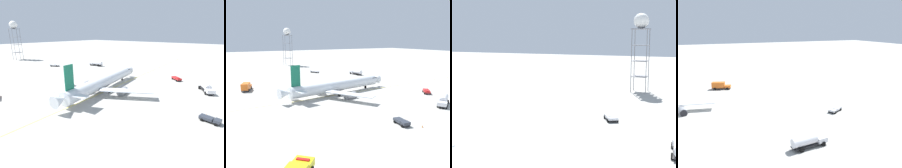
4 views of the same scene
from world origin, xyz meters
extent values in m
plane|color=#ADAAA3|center=(0.00, 0.00, 0.00)|extent=(600.00, 600.00, 0.00)
cylinder|color=silver|center=(4.66, 1.35, 3.06)|extent=(38.61, 10.39, 3.94)
cone|color=silver|center=(-15.50, -2.11, 3.06)|extent=(3.59, 4.20, 3.74)
cone|color=silver|center=(25.10, 4.85, 3.36)|extent=(4.51, 3.98, 3.35)
cube|color=black|center=(-13.33, -1.74, 3.95)|extent=(2.93, 3.71, 0.70)
ellipsoid|color=slate|center=(6.55, 1.67, 1.98)|extent=(14.26, 5.84, 2.17)
cube|color=#146B4C|center=(21.35, 4.21, 8.37)|extent=(3.19, 0.78, 6.68)
cube|color=silver|center=(21.88, 1.12, 3.85)|extent=(3.35, 5.05, 0.20)
cube|color=silver|center=(20.82, 7.29, 3.85)|extent=(3.35, 5.05, 0.20)
cube|color=silver|center=(9.65, -8.15, 2.37)|extent=(6.53, 16.79, 0.28)
cube|color=silver|center=(6.20, 11.96, 2.37)|extent=(11.31, 15.84, 0.28)
cylinder|color=gray|center=(6.72, -6.15, 0.90)|extent=(4.51, 3.12, 2.45)
cylinder|color=black|center=(4.62, -6.50, 0.90)|extent=(0.50, 2.08, 2.09)
cylinder|color=gray|center=(4.11, 9.10, 0.90)|extent=(4.51, 3.12, 2.45)
cylinder|color=black|center=(2.01, 8.74, 0.90)|extent=(0.50, 2.08, 2.09)
cylinder|color=#9EA0A5|center=(-9.76, -1.13, 1.46)|extent=(0.20, 0.20, 1.82)
cylinder|color=black|center=(-9.76, -1.13, 0.55)|extent=(1.13, 0.48, 1.10)
cylinder|color=#9EA0A5|center=(7.12, -1.65, 1.46)|extent=(0.20, 0.20, 1.82)
cylinder|color=black|center=(7.12, -1.65, 0.55)|extent=(1.13, 0.48, 1.10)
cylinder|color=#9EA0A5|center=(5.98, 4.99, 1.46)|extent=(0.20, 0.20, 1.82)
cylinder|color=black|center=(5.98, 4.99, 0.55)|extent=(1.13, 0.48, 1.10)
cube|color=#232326|center=(-9.57, -51.03, 0.50)|extent=(4.28, 5.58, 0.20)
cube|color=white|center=(-10.46, -49.41, 0.88)|extent=(2.78, 2.50, 0.55)
cube|color=black|center=(-10.80, -48.81, 0.96)|extent=(1.73, 1.01, 0.31)
cube|color=white|center=(-9.13, -51.82, 0.95)|extent=(3.71, 4.18, 0.70)
cylinder|color=black|center=(-11.47, -49.97, 0.40)|extent=(0.63, 0.84, 0.80)
cylinder|color=black|center=(-9.46, -48.86, 0.40)|extent=(0.63, 0.84, 0.80)
cylinder|color=black|center=(-9.75, -53.07, 0.40)|extent=(0.63, 0.84, 0.80)
cylinder|color=black|center=(-7.74, -51.96, 0.40)|extent=(0.63, 0.84, 0.80)
cube|color=#232326|center=(6.61, 35.25, 0.42)|extent=(2.26, 4.56, 0.20)
cube|color=#2D333D|center=(6.86, 36.76, 0.87)|extent=(2.06, 1.59, 0.70)
cube|color=black|center=(6.95, 37.30, 0.97)|extent=(1.56, 0.33, 0.39)
cube|color=#2D333D|center=(6.49, 34.50, 0.82)|extent=(2.30, 3.11, 0.60)
cylinder|color=black|center=(5.93, 36.91, 0.32)|extent=(0.38, 0.68, 0.64)
cylinder|color=black|center=(7.78, 36.61, 0.32)|extent=(0.38, 0.68, 0.64)
cylinder|color=black|center=(5.47, 34.02, 0.32)|extent=(0.38, 0.68, 0.64)
cylinder|color=black|center=(7.32, 33.72, 0.32)|extent=(0.38, 0.68, 0.64)
cube|color=#232326|center=(-24.20, 17.02, 0.48)|extent=(4.57, 4.96, 0.20)
cube|color=red|center=(-23.04, 18.38, 0.91)|extent=(2.48, 2.43, 0.65)
cube|color=black|center=(-22.61, 18.88, 1.00)|extent=(1.30, 1.13, 0.36)
cube|color=red|center=(-24.76, 16.36, 0.93)|extent=(3.67, 3.83, 0.70)
cube|color=red|center=(-23.04, 18.38, 1.33)|extent=(1.43, 1.34, 0.16)
cylinder|color=black|center=(-23.79, 19.01, 0.38)|extent=(0.71, 0.76, 0.76)
cylinder|color=black|center=(-22.30, 17.75, 0.38)|extent=(0.71, 0.76, 0.76)
cylinder|color=black|center=(-26.00, 16.42, 0.38)|extent=(0.71, 0.76, 0.76)
cylinder|color=black|center=(-24.51, 15.15, 0.38)|extent=(0.71, 0.76, 0.76)
cube|color=#232326|center=(-26.56, -32.87, 0.65)|extent=(3.04, 8.83, 0.20)
cube|color=silver|center=(-26.25, -35.98, 1.30)|extent=(2.79, 2.65, 1.10)
cube|color=black|center=(-26.14, -37.08, 1.47)|extent=(2.15, 0.30, 0.62)
cylinder|color=silver|center=(-26.69, -31.58, 1.81)|extent=(2.72, 6.24, 2.12)
cylinder|color=black|center=(-24.98, -35.76, 0.55)|extent=(0.39, 1.12, 1.10)
cylinder|color=black|center=(-27.54, -36.02, 0.55)|extent=(0.39, 1.12, 1.10)
cylinder|color=black|center=(-25.57, -29.99, 0.55)|extent=(0.39, 1.12, 1.10)
cylinder|color=black|center=(-28.12, -30.25, 0.55)|extent=(0.39, 1.12, 1.10)
cube|color=#232326|center=(-15.86, 29.99, 0.65)|extent=(8.80, 6.42, 0.20)
cube|color=silver|center=(-13.04, 31.67, 1.30)|extent=(3.35, 3.39, 1.10)
cube|color=black|center=(-12.09, 32.23, 1.47)|extent=(1.15, 1.85, 0.62)
cylinder|color=silver|center=(-16.98, 29.32, 1.81)|extent=(6.56, 5.08, 2.12)
cylinder|color=black|center=(-13.81, 32.67, 0.55)|extent=(1.09, 0.80, 1.10)
cylinder|color=black|center=(-12.52, 30.51, 0.55)|extent=(1.09, 0.80, 1.10)
cylinder|color=black|center=(-18.97, 29.60, 0.55)|extent=(1.09, 0.80, 1.10)
cylinder|color=black|center=(-17.69, 27.44, 0.55)|extent=(1.09, 0.80, 1.10)
cylinder|color=slate|center=(-5.07, -92.70, 10.95)|extent=(0.24, 0.24, 21.89)
cylinder|color=slate|center=(-10.26, -92.70, 10.95)|extent=(0.24, 0.24, 21.89)
cylinder|color=slate|center=(-10.26, -97.88, 10.95)|extent=(0.24, 0.24, 21.89)
cylinder|color=slate|center=(-5.07, -97.88, 10.95)|extent=(0.24, 0.24, 21.89)
cube|color=slate|center=(-7.66, -95.29, 5.47)|extent=(5.38, 5.38, 0.16)
cube|color=slate|center=(-7.66, -95.29, 10.95)|extent=(5.38, 5.38, 0.16)
cube|color=slate|center=(-7.66, -95.29, 16.42)|extent=(5.38, 5.38, 0.16)
cube|color=slate|center=(-7.66, -95.29, 22.04)|extent=(5.98, 5.98, 0.30)
sphere|color=white|center=(-7.66, -95.29, 24.84)|extent=(5.29, 5.29, 5.29)
cube|color=yellow|center=(7.03, 2.81, 0.00)|extent=(192.87, 11.49, 0.01)
cone|color=orange|center=(3.85, 34.03, 0.28)|extent=(0.36, 0.36, 0.55)
cylinder|color=white|center=(3.85, 34.03, 0.30)|extent=(0.22, 0.22, 0.06)
camera|label=1|loc=(47.61, 39.82, 19.57)|focal=27.38mm
camera|label=2|loc=(44.71, 71.88, 19.87)|focal=36.60mm
camera|label=3|loc=(-30.50, 25.65, 19.95)|focal=54.87mm
camera|label=4|loc=(-69.27, -10.02, 26.64)|focal=37.76mm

